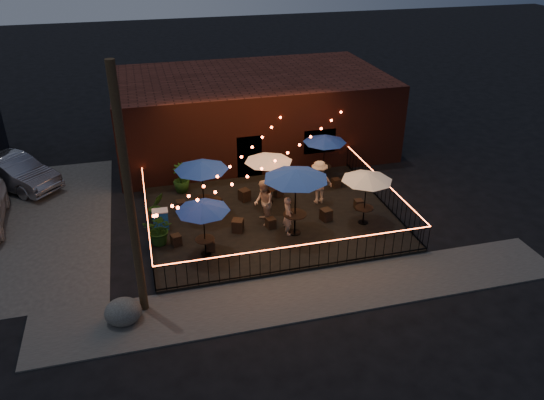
{
  "coord_description": "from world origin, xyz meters",
  "views": [
    {
      "loc": [
        -4.86,
        -16.65,
        11.08
      ],
      "look_at": [
        -0.02,
        1.74,
        1.04
      ],
      "focal_mm": 35.0,
      "sensor_mm": 36.0,
      "label": 1
    }
  ],
  "objects": [
    {
      "name": "ground",
      "position": [
        0.0,
        0.0,
        0.0
      ],
      "size": [
        110.0,
        110.0,
        0.0
      ],
      "primitive_type": "plane",
      "color": "black",
      "rests_on": "ground"
    },
    {
      "name": "patio",
      "position": [
        0.0,
        2.0,
        0.07
      ],
      "size": [
        10.0,
        8.0,
        0.15
      ],
      "primitive_type": "cube",
      "color": "black",
      "rests_on": "ground"
    },
    {
      "name": "sidewalk",
      "position": [
        0.0,
        -3.25,
        0.03
      ],
      "size": [
        18.0,
        2.5,
        0.05
      ],
      "primitive_type": "cube",
      "color": "#3D3A38",
      "rests_on": "ground"
    },
    {
      "name": "brick_building",
      "position": [
        1.0,
        9.99,
        2.0
      ],
      "size": [
        14.0,
        8.0,
        4.0
      ],
      "color": "#3C1710",
      "rests_on": "ground"
    },
    {
      "name": "utility_pole",
      "position": [
        -5.4,
        -2.6,
        4.0
      ],
      "size": [
        0.26,
        0.26,
        8.0
      ],
      "primitive_type": "cylinder",
      "color": "#382517",
      "rests_on": "ground"
    },
    {
      "name": "fence_front",
      "position": [
        0.0,
        -2.0,
        0.66
      ],
      "size": [
        10.0,
        0.04,
        1.04
      ],
      "color": "black",
      "rests_on": "patio"
    },
    {
      "name": "fence_left",
      "position": [
        -5.0,
        2.0,
        0.66
      ],
      "size": [
        0.04,
        8.0,
        1.04
      ],
      "rotation": [
        0.0,
        0.0,
        1.57
      ],
      "color": "black",
      "rests_on": "patio"
    },
    {
      "name": "fence_right",
      "position": [
        5.0,
        2.0,
        0.66
      ],
      "size": [
        0.04,
        8.0,
        1.04
      ],
      "rotation": [
        0.0,
        0.0,
        1.57
      ],
      "color": "black",
      "rests_on": "patio"
    },
    {
      "name": "festoon_lights",
      "position": [
        -1.01,
        1.7,
        2.52
      ],
      "size": [
        10.02,
        8.72,
        1.32
      ],
      "color": "#FF431E",
      "rests_on": "ground"
    },
    {
      "name": "cafe_table_0",
      "position": [
        -3.06,
        -0.18,
        2.12
      ],
      "size": [
        2.34,
        2.34,
        2.16
      ],
      "rotation": [
        0.0,
        0.0,
        -0.22
      ],
      "color": "black",
      "rests_on": "patio"
    },
    {
      "name": "cafe_table_1",
      "position": [
        -2.66,
        2.83,
        2.37
      ],
      "size": [
        2.55,
        2.55,
        2.43
      ],
      "rotation": [
        0.0,
        0.0,
        -0.17
      ],
      "color": "black",
      "rests_on": "patio"
    },
    {
      "name": "cafe_table_2",
      "position": [
        0.56,
        0.46,
        2.68
      ],
      "size": [
        2.73,
        2.73,
        2.77
      ],
      "rotation": [
        0.0,
        0.0,
        0.09
      ],
      "color": "black",
      "rests_on": "patio"
    },
    {
      "name": "cafe_table_3",
      "position": [
        0.21,
        3.22,
        2.22
      ],
      "size": [
        2.15,
        2.15,
        2.27
      ],
      "rotation": [
        0.0,
        0.0,
        -0.05
      ],
      "color": "black",
      "rests_on": "patio"
    },
    {
      "name": "cafe_table_4",
      "position": [
        3.5,
        0.51,
        2.2
      ],
      "size": [
        2.35,
        2.35,
        2.25
      ],
      "rotation": [
        0.0,
        0.0,
        -0.17
      ],
      "color": "black",
      "rests_on": "patio"
    },
    {
      "name": "cafe_table_5",
      "position": [
        3.3,
        4.8,
        2.18
      ],
      "size": [
        2.65,
        2.65,
        2.22
      ],
      "rotation": [
        0.0,
        0.0,
        0.41
      ],
      "color": "black",
      "rests_on": "patio"
    },
    {
      "name": "bistro_chair_0",
      "position": [
        -4.04,
        0.77,
        0.36
      ],
      "size": [
        0.43,
        0.43,
        0.41
      ],
      "primitive_type": "cube",
      "rotation": [
        0.0,
        0.0,
        0.29
      ],
      "color": "black",
      "rests_on": "patio"
    },
    {
      "name": "bistro_chair_1",
      "position": [
        -2.87,
        0.06,
        0.36
      ],
      "size": [
        0.38,
        0.38,
        0.43
      ],
      "primitive_type": "cube",
      "rotation": [
        0.0,
        0.0,
        3.1
      ],
      "color": "black",
      "rests_on": "patio"
    },
    {
      "name": "bistro_chair_2",
      "position": [
        -3.56,
        3.39,
        0.38
      ],
      "size": [
        0.4,
        0.4,
        0.46
      ],
      "primitive_type": "cube",
      "rotation": [
        0.0,
        0.0,
        0.03
      ],
      "color": "black",
      "rests_on": "patio"
    },
    {
      "name": "bistro_chair_3",
      "position": [
        -2.06,
        3.31,
        0.36
      ],
      "size": [
        0.47,
        0.47,
        0.42
      ],
      "primitive_type": "cube",
      "rotation": [
        0.0,
        0.0,
        3.55
      ],
      "color": "black",
      "rests_on": "patio"
    },
    {
      "name": "bistro_chair_4",
      "position": [
        -1.58,
        1.16,
        0.4
      ],
      "size": [
        0.56,
        0.56,
        0.51
      ],
      "primitive_type": "cube",
      "rotation": [
        0.0,
        0.0,
        -0.4
      ],
      "color": "black",
      "rests_on": "patio"
    },
    {
      "name": "bistro_chair_5",
      "position": [
        -0.25,
        1.09,
        0.36
      ],
      "size": [
        0.41,
        0.41,
        0.41
      ],
      "primitive_type": "cube",
      "rotation": [
        0.0,
        0.0,
        3.33
      ],
      "color": "black",
      "rests_on": "patio"
    },
    {
      "name": "bistro_chair_6",
      "position": [
        -0.77,
        3.67,
        0.4
      ],
      "size": [
        0.56,
        0.56,
        0.5
      ],
      "primitive_type": "cube",
      "rotation": [
        0.0,
        0.0,
        0.4
      ],
      "color": "black",
      "rests_on": "patio"
    },
    {
      "name": "bistro_chair_7",
      "position": [
        0.78,
        3.65,
        0.36
      ],
      "size": [
        0.43,
        0.43,
        0.41
      ],
      "primitive_type": "cube",
      "rotation": [
        0.0,
        0.0,
        3.42
      ],
      "color": "black",
      "rests_on": "patio"
    },
    {
      "name": "bistro_chair_8",
      "position": [
        2.11,
        1.12,
        0.39
      ],
      "size": [
        0.5,
        0.5,
        0.48
      ],
      "primitive_type": "cube",
      "rotation": [
        0.0,
        0.0,
        0.25
      ],
      "color": "black",
      "rests_on": "patio"
    },
    {
      "name": "bistro_chair_9",
      "position": [
        3.79,
        1.67,
        0.35
      ],
      "size": [
        0.36,
        0.36,
        0.41
      ],
      "primitive_type": "cube",
      "rotation": [
        0.0,
        0.0,
        3.08
      ],
      "color": "black",
      "rests_on": "patio"
    },
    {
      "name": "bistro_chair_10",
      "position": [
        2.22,
        4.14,
        0.4
      ],
      "size": [
        0.53,
        0.53,
        0.49
      ],
      "primitive_type": "cube",
      "rotation": [
        0.0,
        0.0,
        -0.34
      ],
      "color": "black",
      "rests_on": "patio"
    },
    {
      "name": "bistro_chair_11",
      "position": [
        3.6,
        3.88,
        0.36
      ],
      "size": [
        0.39,
        0.39,
        0.41
      ],
      "primitive_type": "cube",
      "rotation": [
        0.0,
        0.0,
        3.28
      ],
      "color": "black",
      "rests_on": "patio"
    },
    {
      "name": "patron_a",
      "position": [
        0.29,
        0.51,
        0.94
      ],
      "size": [
        0.41,
        0.59,
        1.59
      ],
      "primitive_type": "imported",
      "rotation": [
        0.0,
        0.0,
        1.62
      ],
      "color": "tan",
      "rests_on": "patio"
    },
    {
      "name": "patron_b",
      "position": [
        -0.43,
        1.5,
        1.09
      ],
      "size": [
        0.75,
        0.94,
        1.89
      ],
      "primitive_type": "imported",
      "rotation": [
        0.0,
        0.0,
        -1.6
      ],
      "color": "tan",
      "rests_on": "patio"
    },
    {
      "name": "patron_c",
      "position": [
        2.31,
        2.66,
        1.12
      ],
      "size": [
        1.31,
        0.82,
        1.95
      ],
      "primitive_type": "imported",
      "rotation": [
        0.0,
        0.0,
        3.22
      ],
      "color": "beige",
      "rests_on": "patio"
    },
    {
      "name": "potted_shrub_a",
      "position": [
        -4.6,
        1.0,
        0.78
      ],
      "size": [
        1.42,
        1.33,
        1.26
      ],
      "primitive_type": "imported",
      "rotation": [
        0.0,
        0.0,
        -0.39
      ],
      "color": "#19390E",
      "rests_on": "patio"
    },
    {
      "name": "potted_shrub_b",
      "position": [
        -4.6,
        2.89,
        0.76
      ],
      "size": [
        0.81,
        0.73,
        1.22
      ],
      "primitive_type": "imported",
      "rotation": [
        0.0,
        0.0,
        0.34
      ],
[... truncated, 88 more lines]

